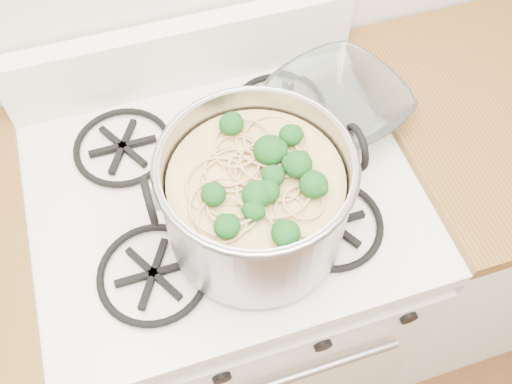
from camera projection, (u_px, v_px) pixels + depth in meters
name	position (u px, v px, depth m)	size (l,w,h in m)	color
gas_range	(231.00, 283.00, 1.52)	(0.76, 0.66, 0.92)	white
counter_left	(37.00, 334.00, 1.42)	(0.25, 0.65, 0.92)	silver
stock_pot	(256.00, 200.00, 0.97)	(0.36, 0.33, 0.22)	#96969E
spatula	(328.00, 145.00, 1.15)	(0.29, 0.31, 0.02)	black
glass_bowl	(337.00, 110.00, 1.20)	(0.11, 0.11, 0.03)	white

